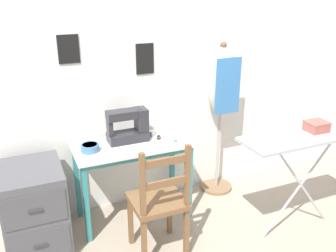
% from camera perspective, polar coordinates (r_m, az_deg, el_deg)
% --- Properties ---
extents(ground_plane, '(14.00, 14.00, 0.00)m').
position_cam_1_polar(ground_plane, '(3.35, -3.78, -15.50)').
color(ground_plane, tan).
extents(wall_back, '(10.00, 0.06, 2.55)m').
position_cam_1_polar(wall_back, '(3.27, -7.47, 8.26)').
color(wall_back, silver).
rests_on(wall_back, ground_plane).
extents(sewing_table, '(0.99, 0.46, 0.72)m').
position_cam_1_polar(sewing_table, '(3.21, -5.36, -4.55)').
color(sewing_table, silver).
rests_on(sewing_table, ground_plane).
extents(sewing_machine, '(0.36, 0.17, 0.30)m').
position_cam_1_polar(sewing_machine, '(3.19, -5.86, -0.04)').
color(sewing_machine, '#28282D').
rests_on(sewing_machine, sewing_table).
extents(fabric_bowl, '(0.15, 0.15, 0.06)m').
position_cam_1_polar(fabric_bowl, '(3.08, -11.81, -3.24)').
color(fabric_bowl, teal).
rests_on(fabric_bowl, sewing_table).
extents(scissors, '(0.12, 0.07, 0.01)m').
position_cam_1_polar(scissors, '(3.21, 1.59, -2.28)').
color(scissors, silver).
rests_on(scissors, sewing_table).
extents(thread_spool_near_machine, '(0.03, 0.03, 0.04)m').
position_cam_1_polar(thread_spool_near_machine, '(3.30, -2.64, -1.35)').
color(thread_spool_near_machine, '#2875C1').
rests_on(thread_spool_near_machine, sewing_table).
extents(thread_spool_mid_table, '(0.04, 0.04, 0.03)m').
position_cam_1_polar(thread_spool_mid_table, '(3.25, -1.43, -1.79)').
color(thread_spool_mid_table, black).
rests_on(thread_spool_mid_table, sewing_table).
extents(wooden_chair, '(0.40, 0.38, 0.95)m').
position_cam_1_polar(wooden_chair, '(2.86, -1.38, -11.56)').
color(wooden_chair, brown).
rests_on(wooden_chair, ground_plane).
extents(filing_cabinet, '(0.47, 0.57, 0.69)m').
position_cam_1_polar(filing_cabinet, '(3.16, -19.66, -11.71)').
color(filing_cabinet, '#4C4C51').
rests_on(filing_cabinet, ground_plane).
extents(dress_form, '(0.32, 0.32, 1.50)m').
position_cam_1_polar(dress_form, '(3.54, 8.12, 5.58)').
color(dress_form, '#846647').
rests_on(dress_form, ground_plane).
extents(ironing_board, '(1.12, 0.35, 0.89)m').
position_cam_1_polar(ironing_board, '(3.14, 20.47, -2.00)').
color(ironing_board, '#ADB2B7').
rests_on(ironing_board, ground_plane).
extents(storage_box, '(0.17, 0.15, 0.08)m').
position_cam_1_polar(storage_box, '(3.20, 21.69, -0.04)').
color(storage_box, '#AD564C').
rests_on(storage_box, ironing_board).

